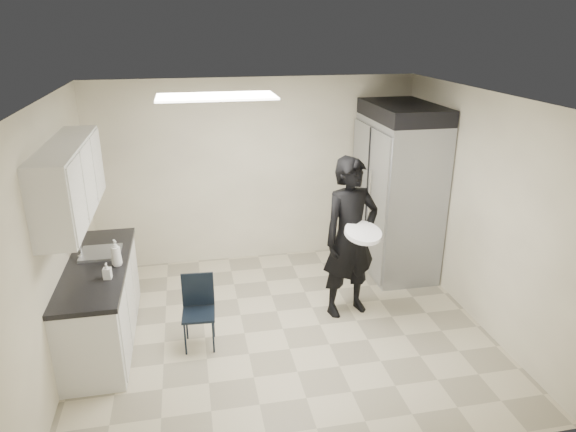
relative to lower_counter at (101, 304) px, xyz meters
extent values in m
plane|color=#B6AC8F|center=(1.95, -0.20, -0.43)|extent=(4.50, 4.50, 0.00)
plane|color=silver|center=(1.95, -0.20, 2.17)|extent=(4.50, 4.50, 0.00)
plane|color=beige|center=(1.95, 1.80, 0.87)|extent=(4.50, 0.00, 4.50)
plane|color=beige|center=(-0.30, -0.20, 0.87)|extent=(0.00, 4.00, 4.00)
plane|color=beige|center=(4.20, -0.20, 0.87)|extent=(0.00, 4.00, 4.00)
cube|color=white|center=(1.35, 0.20, 2.14)|extent=(1.20, 0.60, 0.02)
cube|color=silver|center=(0.00, 0.00, 0.00)|extent=(0.60, 1.90, 0.86)
cube|color=black|center=(0.00, 0.00, 0.46)|extent=(0.64, 1.95, 0.05)
cube|color=gray|center=(0.02, 0.25, 0.44)|extent=(0.42, 0.40, 0.14)
cylinder|color=silver|center=(-0.18, 0.25, 0.59)|extent=(0.02, 0.02, 0.24)
cube|color=silver|center=(-0.13, 0.00, 1.40)|extent=(0.35, 1.80, 0.75)
cube|color=black|center=(-0.19, 1.15, 1.19)|extent=(0.22, 0.30, 0.35)
cube|color=yellow|center=(-0.29, -0.10, 0.79)|extent=(0.00, 0.12, 0.07)
cube|color=yellow|center=(-0.29, 0.10, 0.75)|extent=(0.00, 0.12, 0.07)
cube|color=gray|center=(3.78, 1.07, 0.62)|extent=(0.80, 1.35, 2.10)
cube|color=black|center=(3.78, 1.07, 1.77)|extent=(0.80, 1.35, 0.20)
cube|color=black|center=(1.02, -0.33, -0.05)|extent=(0.36, 0.36, 0.77)
imported|color=black|center=(2.79, 0.05, 0.52)|extent=(0.79, 0.62, 1.91)
cylinder|color=white|center=(2.85, -0.20, 0.68)|extent=(0.50, 0.50, 0.05)
imported|color=white|center=(0.23, -0.07, 0.62)|extent=(0.15, 0.15, 0.28)
imported|color=silver|center=(0.17, -0.36, 0.56)|extent=(0.08, 0.08, 0.17)
camera|label=1|loc=(1.02, -5.12, 2.85)|focal=32.00mm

